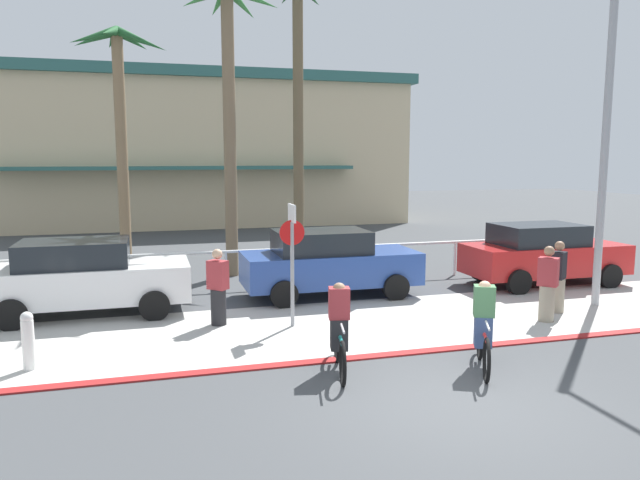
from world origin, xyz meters
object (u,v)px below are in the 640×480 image
object	(u,v)px
car_white_1	(85,277)
cyclist_teal_1	(339,329)
pedestrian_1	(218,291)
palm_tree_3	(298,60)
streetlight_curb	(614,123)
cyclist_red_0	(484,327)
stop_sign_bike_lane	(292,247)
palm_tree_1	(119,91)
bollard_1	(28,340)
car_blue_2	(328,262)
car_red_3	(543,254)
pedestrian_2	(547,287)
pedestrian_0	(558,280)
palm_tree_2	(229,67)

from	to	relation	value
car_white_1	cyclist_teal_1	bearing A→B (deg)	-48.16
cyclist_teal_1	pedestrian_1	world-z (taller)	pedestrian_1
palm_tree_3	streetlight_curb	bearing A→B (deg)	-60.91
car_white_1	cyclist_red_0	bearing A→B (deg)	-38.74
stop_sign_bike_lane	palm_tree_1	world-z (taller)	palm_tree_1
bollard_1	cyclist_teal_1	bearing A→B (deg)	-15.64
car_blue_2	car_red_3	distance (m)	6.10
pedestrian_1	pedestrian_2	size ratio (longest dim) A/B	0.99
palm_tree_3	pedestrian_0	bearing A→B (deg)	-67.94
streetlight_curb	car_red_3	distance (m)	4.30
streetlight_curb	palm_tree_3	size ratio (longest dim) A/B	0.80
streetlight_curb	pedestrian_0	xyz separation A→B (m)	(-1.34, -0.10, -3.52)
bollard_1	streetlight_curb	world-z (taller)	streetlight_curb
cyclist_red_0	pedestrian_0	bearing A→B (deg)	37.53
car_white_1	car_blue_2	xyz separation A→B (m)	(5.73, 0.28, 0.00)
cyclist_teal_1	streetlight_curb	bearing A→B (deg)	17.50
cyclist_red_0	cyclist_teal_1	world-z (taller)	same
pedestrian_1	bollard_1	bearing A→B (deg)	-150.91
stop_sign_bike_lane	pedestrian_2	world-z (taller)	stop_sign_bike_lane
streetlight_curb	palm_tree_1	distance (m)	14.45
stop_sign_bike_lane	car_red_3	distance (m)	7.96
streetlight_curb	pedestrian_0	bearing A→B (deg)	-175.70
pedestrian_0	pedestrian_2	distance (m)	0.92
car_white_1	car_blue_2	distance (m)	5.74
car_white_1	cyclist_teal_1	xyz separation A→B (m)	(4.38, -4.89, -0.18)
palm_tree_1	cyclist_red_0	bearing A→B (deg)	-63.28
palm_tree_2	cyclist_teal_1	size ratio (longest dim) A/B	4.67
palm_tree_1	pedestrian_2	xyz separation A→B (m)	(8.90, -10.03, -4.85)
cyclist_teal_1	pedestrian_2	bearing A→B (deg)	17.03
car_red_3	pedestrian_0	size ratio (longest dim) A/B	2.68
palm_tree_2	pedestrian_1	size ratio (longest dim) A/B	5.14
car_red_3	palm_tree_2	bearing A→B (deg)	155.69
bollard_1	pedestrian_1	distance (m)	3.80
pedestrian_2	stop_sign_bike_lane	bearing A→B (deg)	168.13
bollard_1	car_white_1	xyz separation A→B (m)	(0.56, 3.51, 0.35)
palm_tree_1	palm_tree_3	bearing A→B (deg)	-2.25
streetlight_curb	car_red_3	world-z (taller)	streetlight_curb
pedestrian_0	pedestrian_1	xyz separation A→B (m)	(-7.49, 1.06, -0.01)
palm_tree_2	pedestrian_1	world-z (taller)	palm_tree_2
car_white_1	car_blue_2	size ratio (longest dim) A/B	1.00
bollard_1	pedestrian_0	size ratio (longest dim) A/B	0.61
bollard_1	cyclist_red_0	size ratio (longest dim) A/B	0.60
streetlight_curb	palm_tree_1	bearing A→B (deg)	139.54
car_blue_2	pedestrian_0	bearing A→B (deg)	-33.63
stop_sign_bike_lane	car_white_1	bearing A→B (deg)	152.56
cyclist_teal_1	pedestrian_2	distance (m)	5.40
car_white_1	car_red_3	size ratio (longest dim) A/B	1.00
car_white_1	pedestrian_1	bearing A→B (deg)	-31.09
pedestrian_1	car_white_1	bearing A→B (deg)	148.91
car_white_1	cyclist_red_0	world-z (taller)	car_white_1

